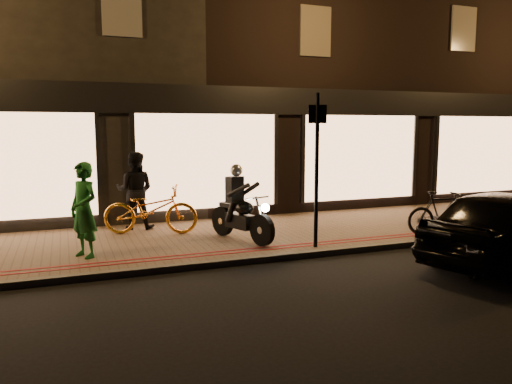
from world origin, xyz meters
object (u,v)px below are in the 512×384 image
Objects in this scene: motorcycle at (240,211)px; bicycle_gold at (151,210)px; sign_post at (317,162)px; person_green at (84,210)px; parked_car at (510,226)px.

motorcycle is 0.90× the size of bicycle_gold.
motorcycle is at bearing 136.39° from sign_post.
person_green is at bearing 157.79° from bicycle_gold.
bicycle_gold is at bearing 35.36° from parked_car.
sign_post is 4.43m from person_green.
parked_car is at bearing 35.70° from person_green.
person_green reaches higher than bicycle_gold.
motorcycle reaches higher than bicycle_gold.
sign_post is 3.68m from parked_car.
bicycle_gold is at bearing 104.44° from person_green.
bicycle_gold is (-2.83, 2.42, -1.13)m from sign_post.
motorcycle is 3.12m from person_green.
bicycle_gold is 2.17m from person_green.
sign_post reaches higher than motorcycle.
motorcycle is 2.10m from bicycle_gold.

